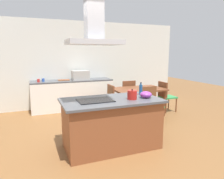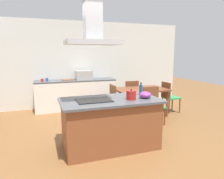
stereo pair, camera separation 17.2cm
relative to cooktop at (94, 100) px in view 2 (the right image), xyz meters
The scene contains 18 objects.
ground 1.78m from the cooktop, 78.61° to the left, with size 16.00×16.00×0.00m, color brown.
wall_back 3.29m from the cooktop, 84.69° to the left, with size 7.20×0.10×2.70m, color silver.
kitchen_island 0.54m from the cooktop, ahead, with size 1.76×0.96×0.90m.
cooktop is the anchor object (origin of this frame).
tea_kettle 0.66m from the cooktop, 12.09° to the right, with size 0.22×0.17×0.19m.
olive_oil_bottle 1.02m from the cooktop, 10.33° to the left, with size 0.07×0.07×0.24m.
mixing_bowl 0.95m from the cooktop, ahead, with size 0.22×0.22×0.12m, color purple.
back_counter 2.92m from the cooktop, 86.85° to the left, with size 2.43×0.62×0.90m.
countertop_microwave 2.91m from the cooktop, 81.82° to the left, with size 0.50×0.38×0.28m, color #B2AFAA.
coffee_mug_red 2.92m from the cooktop, 106.19° to the left, with size 0.08×0.08×0.09m, color red.
coffee_mug_blue 2.97m from the cooktop, 103.26° to the left, with size 0.08×0.08×0.09m, color #2D56B2.
cutting_board 2.93m from the cooktop, 91.66° to the left, with size 0.34×0.24×0.02m, color brown.
dining_table 2.36m from the cooktop, 42.75° to the left, with size 1.40×0.90×0.75m.
chair_at_right_end 3.11m from the cooktop, 31.12° to the left, with size 0.42×0.42×0.89m.
chair_at_left_end 1.83m from the cooktop, 63.11° to the left, with size 0.42×0.42×0.89m.
chair_facing_back_wall 2.87m from the cooktop, 52.65° to the left, with size 0.42×0.42×0.89m.
chair_facing_island 2.00m from the cooktop, 28.30° to the left, with size 0.42×0.42×0.89m.
range_hood 1.20m from the cooktop, ahead, with size 0.90×0.55×0.78m.
Camera 2 is at (-1.16, -3.41, 1.72)m, focal length 33.15 mm.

